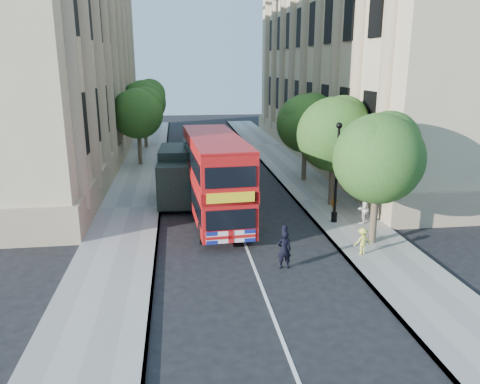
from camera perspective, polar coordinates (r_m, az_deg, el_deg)
name	(u,v)px	position (r m, az deg, el deg)	size (l,w,h in m)	color
ground	(259,281)	(18.33, 2.36, -10.74)	(120.00, 120.00, 0.00)	black
pavement_right	(324,200)	(28.73, 10.24, -1.03)	(3.50, 80.00, 0.12)	gray
pavement_left	(130,208)	(27.54, -13.21, -1.92)	(3.50, 80.00, 0.12)	gray
building_right	(370,52)	(43.54, 15.56, 16.11)	(12.00, 38.00, 18.00)	tan
building_left	(35,51)	(41.65, -23.70, 15.47)	(12.00, 38.00, 18.00)	tan
tree_right_near	(379,154)	(21.47, 16.63, 4.51)	(4.00, 4.00, 6.08)	#473828
tree_right_mid	(335,130)	(26.95, 11.50, 7.38)	(4.20, 4.20, 6.37)	#473828
tree_right_far	(306,120)	(32.65, 8.07, 8.66)	(4.00, 4.00, 6.15)	#473828
tree_left_far	(138,111)	(38.52, -12.31, 9.68)	(4.00, 4.00, 6.30)	#473828
tree_left_back	(144,100)	(46.45, -11.59, 10.97)	(4.20, 4.20, 6.65)	#473828
lamp_post	(336,177)	(24.21, 11.68, 1.81)	(0.32, 0.32, 5.16)	black
double_decker_bus	(215,175)	(24.52, -3.05, 2.07)	(3.07, 9.62, 4.38)	#A50B0C
box_van	(179,177)	(27.91, -7.41, 1.81)	(2.52, 5.69, 3.20)	black
police_constable	(284,250)	(19.12, 5.41, -7.02)	(0.59, 0.38, 1.61)	black
woman_pedestrian	(363,208)	(24.76, 14.75, -1.94)	(0.76, 0.59, 1.56)	beige
child_a	(334,204)	(26.08, 11.42, -1.44)	(0.62, 0.26, 1.05)	orange
child_b	(362,241)	(20.86, 14.70, -5.79)	(0.76, 0.44, 1.17)	#CBCC45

